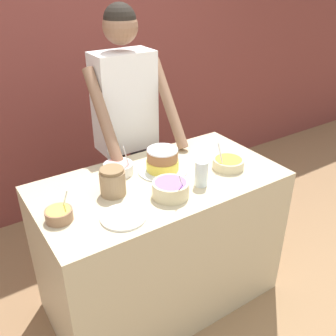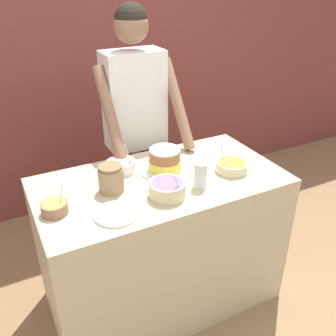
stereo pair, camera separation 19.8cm
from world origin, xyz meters
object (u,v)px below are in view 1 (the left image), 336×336
at_px(frosting_bowl_orange, 228,163).
at_px(ceramic_plate, 123,217).
at_px(frosting_bowl_purple, 171,189).
at_px(stoneware_jar, 113,182).
at_px(drinking_glass, 201,173).
at_px(frosting_bowl_yellow, 59,214).
at_px(frosting_bowl_pink, 118,168).
at_px(person_baker, 126,115).
at_px(cake, 163,161).

xyz_separation_m(frosting_bowl_orange, ceramic_plate, (-0.76, -0.11, -0.03)).
relative_size(frosting_bowl_orange, frosting_bowl_purple, 0.96).
bearing_deg(stoneware_jar, drinking_glass, -22.56).
bearing_deg(frosting_bowl_purple, stoneware_jar, 142.41).
distance_m(drinking_glass, ceramic_plate, 0.51).
bearing_deg(frosting_bowl_yellow, frosting_bowl_pink, 30.32).
height_order(person_baker, frosting_bowl_orange, person_baker).
xyz_separation_m(frosting_bowl_yellow, frosting_bowl_purple, (0.56, -0.11, 0.01)).
height_order(cake, frosting_bowl_orange, frosting_bowl_orange).
height_order(frosting_bowl_yellow, stoneware_jar, frosting_bowl_yellow).
xyz_separation_m(frosting_bowl_purple, drinking_glass, (0.20, 0.00, 0.03)).
relative_size(frosting_bowl_pink, drinking_glass, 1.36).
height_order(cake, stoneware_jar, stoneware_jar).
bearing_deg(frosting_bowl_pink, cake, -26.94).
height_order(cake, drinking_glass, drinking_glass).
relative_size(frosting_bowl_purple, ceramic_plate, 0.87).
bearing_deg(frosting_bowl_pink, frosting_bowl_purple, -72.84).
bearing_deg(frosting_bowl_orange, stoneware_jar, 170.75).
relative_size(cake, frosting_bowl_orange, 1.59).
distance_m(frosting_bowl_yellow, frosting_bowl_purple, 0.57).
bearing_deg(stoneware_jar, frosting_bowl_purple, -37.59).
xyz_separation_m(frosting_bowl_pink, frosting_bowl_purple, (0.12, -0.37, 0.01)).
distance_m(frosting_bowl_orange, drinking_glass, 0.27).
height_order(frosting_bowl_yellow, drinking_glass, frosting_bowl_yellow).
distance_m(frosting_bowl_purple, ceramic_plate, 0.30).
height_order(frosting_bowl_orange, frosting_bowl_purple, frosting_bowl_orange).
height_order(frosting_bowl_orange, ceramic_plate, frosting_bowl_orange).
height_order(frosting_bowl_yellow, ceramic_plate, frosting_bowl_yellow).
bearing_deg(frosting_bowl_orange, cake, 151.87).
bearing_deg(frosting_bowl_purple, frosting_bowl_orange, 8.77).
bearing_deg(ceramic_plate, frosting_bowl_yellow, 149.51).
height_order(drinking_glass, ceramic_plate, drinking_glass).
height_order(frosting_bowl_orange, frosting_bowl_pink, frosting_bowl_pink).
xyz_separation_m(cake, drinking_glass, (0.09, -0.25, 0.01)).
height_order(cake, frosting_bowl_yellow, frosting_bowl_yellow).
xyz_separation_m(person_baker, ceramic_plate, (-0.44, -0.79, -0.18)).
distance_m(frosting_bowl_pink, stoneware_jar, 0.23).
height_order(person_baker, frosting_bowl_yellow, person_baker).
bearing_deg(person_baker, drinking_glass, -85.35).
relative_size(drinking_glass, stoneware_jar, 0.97).
bearing_deg(frosting_bowl_yellow, ceramic_plate, -30.49).
bearing_deg(stoneware_jar, person_baker, 55.92).
distance_m(cake, drinking_glass, 0.27).
xyz_separation_m(drinking_glass, ceramic_plate, (-0.50, -0.04, -0.07)).
distance_m(frosting_bowl_orange, frosting_bowl_yellow, 1.02).
relative_size(person_baker, ceramic_plate, 8.09).
height_order(frosting_bowl_purple, ceramic_plate, frosting_bowl_purple).
distance_m(cake, frosting_bowl_purple, 0.28).
height_order(person_baker, ceramic_plate, person_baker).
relative_size(person_baker, drinking_glass, 12.31).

